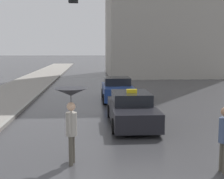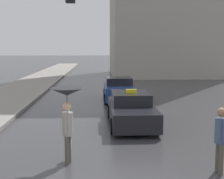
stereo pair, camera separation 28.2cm
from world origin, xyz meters
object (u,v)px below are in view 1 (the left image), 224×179
sedan_red (117,90)px  pedestrian_with_umbrella (71,106)px  taxi (131,110)px  pedestrian_man (224,134)px

sedan_red → pedestrian_with_umbrella: pedestrian_with_umbrella is taller
taxi → pedestrian_man: size_ratio=2.63×
sedan_red → pedestrian_man: bearing=98.6°
pedestrian_with_umbrella → pedestrian_man: pedestrian_with_umbrella is taller
sedan_red → pedestrian_with_umbrella: (-2.23, -10.87, 1.00)m
taxi → pedestrian_with_umbrella: 5.22m
taxi → pedestrian_with_umbrella: size_ratio=2.12×
pedestrian_man → sedan_red: bearing=-172.4°
taxi → sedan_red: 6.30m
sedan_red → pedestrian_with_umbrella: size_ratio=1.85×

